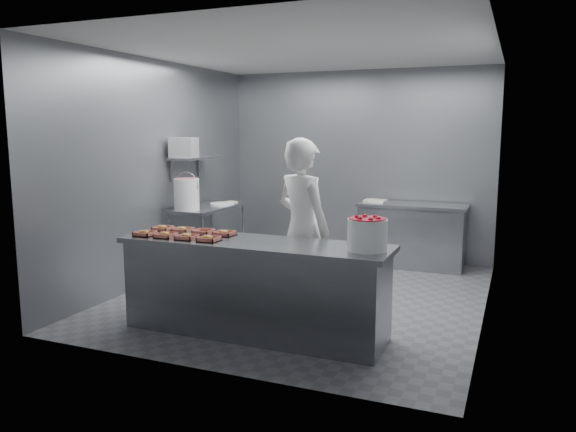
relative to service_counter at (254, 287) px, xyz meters
The scene contains 24 objects.
floor 1.42m from the service_counter, 90.00° to the left, with size 4.50×4.50×0.00m, color #4C4C51.
ceiling 2.71m from the service_counter, 90.00° to the left, with size 4.50×4.50×0.00m, color white.
wall_back 3.72m from the service_counter, 90.00° to the left, with size 4.00×0.04×2.80m, color slate.
wall_left 2.59m from the service_counter, 145.98° to the left, with size 0.04×4.50×2.80m, color slate.
wall_right 2.59m from the service_counter, 34.02° to the left, with size 0.04×4.50×2.80m, color slate.
service_counter is the anchor object (origin of this frame).
prep_table 2.56m from the service_counter, 130.24° to the left, with size 0.60×1.20×0.90m.
back_counter 3.37m from the service_counter, 74.52° to the left, with size 1.50×0.60×0.90m.
wall_shelf 2.88m from the service_counter, 133.03° to the left, with size 0.35×0.90×0.03m, color slate.
tray_0 1.22m from the service_counter, behind, with size 0.19×0.18×0.06m.
tray_1 1.00m from the service_counter, behind, with size 0.19×0.18×0.06m.
tray_2 0.80m from the service_counter, 166.50° to the right, with size 0.19×0.18×0.06m.
tray_3 0.63m from the service_counter, 158.85° to the right, with size 0.19×0.18×0.06m.
tray_4 1.22m from the service_counter, behind, with size 0.19×0.18×0.06m.
tray_5 1.00m from the service_counter, behind, with size 0.19×0.18×0.06m.
tray_6 0.80m from the service_counter, 166.43° to the left, with size 0.19×0.18×0.04m.
tray_7 0.63m from the service_counter, 158.84° to the left, with size 0.19×0.18×0.06m.
worker 0.81m from the service_counter, 66.50° to the left, with size 0.68×0.44×1.85m, color white.
strawberry_tub 1.23m from the service_counter, ahead, with size 0.34×0.34×0.28m.
glaze_bucket 2.36m from the service_counter, 138.17° to the left, with size 0.34×0.32×0.50m.
bucket_lid 2.64m from the service_counter, 125.43° to the left, with size 0.34×0.34×0.03m, color white.
rag 2.86m from the service_counter, 122.30° to the left, with size 0.14×0.12×0.02m, color #CCB28C.
appliance 2.77m from the service_counter, 137.29° to the left, with size 0.31×0.35×0.26m, color gray.
paper_stack 3.30m from the service_counter, 83.53° to the left, with size 0.30×0.22×0.04m, color silver.
Camera 1 is at (2.25, -5.98, 1.93)m, focal length 35.00 mm.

